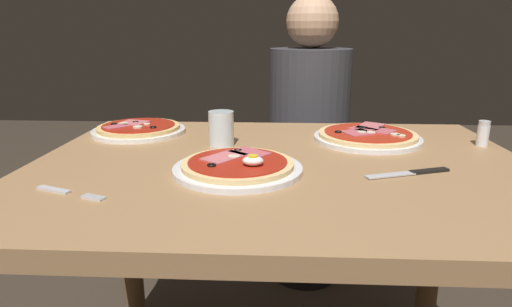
{
  "coord_description": "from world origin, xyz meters",
  "views": [
    {
      "loc": [
        -0.01,
        -0.96,
        1.05
      ],
      "look_at": [
        -0.06,
        -0.04,
        0.79
      ],
      "focal_mm": 30.26,
      "sensor_mm": 36.0,
      "label": 1
    }
  ],
  "objects_px": {
    "dining_table": "(280,209)",
    "pizza_across_left": "(139,129)",
    "pizza_foreground": "(238,166)",
    "diner_person": "(308,153)",
    "knife": "(414,173)",
    "water_glass_near": "(221,131)",
    "pizza_across_right": "(367,136)",
    "fork": "(65,192)",
    "salt_shaker": "(483,134)"
  },
  "relations": [
    {
      "from": "knife",
      "to": "pizza_foreground",
      "type": "bearing_deg",
      "value": -179.28
    },
    {
      "from": "fork",
      "to": "salt_shaker",
      "type": "relative_size",
      "value": 2.28
    },
    {
      "from": "dining_table",
      "to": "pizza_across_right",
      "type": "distance_m",
      "value": 0.34
    },
    {
      "from": "fork",
      "to": "pizza_across_left",
      "type": "bearing_deg",
      "value": 91.71
    },
    {
      "from": "pizza_foreground",
      "to": "diner_person",
      "type": "xyz_separation_m",
      "value": [
        0.21,
        0.85,
        -0.21
      ]
    },
    {
      "from": "pizza_across_right",
      "to": "knife",
      "type": "bearing_deg",
      "value": -81.64
    },
    {
      "from": "dining_table",
      "to": "water_glass_near",
      "type": "relative_size",
      "value": 12.7
    },
    {
      "from": "pizza_foreground",
      "to": "diner_person",
      "type": "bearing_deg",
      "value": 76.0
    },
    {
      "from": "salt_shaker",
      "to": "diner_person",
      "type": "relative_size",
      "value": 0.06
    },
    {
      "from": "pizza_foreground",
      "to": "pizza_across_left",
      "type": "distance_m",
      "value": 0.48
    },
    {
      "from": "salt_shaker",
      "to": "diner_person",
      "type": "height_order",
      "value": "diner_person"
    },
    {
      "from": "pizza_across_right",
      "to": "water_glass_near",
      "type": "relative_size",
      "value": 3.21
    },
    {
      "from": "pizza_foreground",
      "to": "water_glass_near",
      "type": "distance_m",
      "value": 0.23
    },
    {
      "from": "dining_table",
      "to": "pizza_foreground",
      "type": "distance_m",
      "value": 0.18
    },
    {
      "from": "pizza_across_right",
      "to": "fork",
      "type": "xyz_separation_m",
      "value": [
        -0.64,
        -0.43,
        -0.01
      ]
    },
    {
      "from": "pizza_across_right",
      "to": "diner_person",
      "type": "relative_size",
      "value": 0.25
    },
    {
      "from": "salt_shaker",
      "to": "diner_person",
      "type": "xyz_separation_m",
      "value": [
        -0.41,
        0.6,
        -0.23
      ]
    },
    {
      "from": "pizza_foreground",
      "to": "water_glass_near",
      "type": "bearing_deg",
      "value": 106.16
    },
    {
      "from": "fork",
      "to": "diner_person",
      "type": "distance_m",
      "value": 1.14
    },
    {
      "from": "knife",
      "to": "fork",
      "type": "bearing_deg",
      "value": -167.87
    },
    {
      "from": "fork",
      "to": "water_glass_near",
      "type": "bearing_deg",
      "value": 55.48
    },
    {
      "from": "pizza_across_right",
      "to": "salt_shaker",
      "type": "relative_size",
      "value": 4.35
    },
    {
      "from": "water_glass_near",
      "to": "pizza_across_right",
      "type": "bearing_deg",
      "value": 10.2
    },
    {
      "from": "pizza_foreground",
      "to": "dining_table",
      "type": "bearing_deg",
      "value": 40.67
    },
    {
      "from": "pizza_foreground",
      "to": "salt_shaker",
      "type": "bearing_deg",
      "value": 21.7
    },
    {
      "from": "pizza_across_right",
      "to": "diner_person",
      "type": "distance_m",
      "value": 0.61
    },
    {
      "from": "knife",
      "to": "salt_shaker",
      "type": "bearing_deg",
      "value": 44.41
    },
    {
      "from": "salt_shaker",
      "to": "dining_table",
      "type": "bearing_deg",
      "value": -162.42
    },
    {
      "from": "dining_table",
      "to": "pizza_across_left",
      "type": "xyz_separation_m",
      "value": [
        -0.42,
        0.27,
        0.13
      ]
    },
    {
      "from": "pizza_across_right",
      "to": "knife",
      "type": "distance_m",
      "value": 0.29
    },
    {
      "from": "water_glass_near",
      "to": "fork",
      "type": "relative_size",
      "value": 0.59
    },
    {
      "from": "pizza_foreground",
      "to": "water_glass_near",
      "type": "height_order",
      "value": "water_glass_near"
    },
    {
      "from": "salt_shaker",
      "to": "diner_person",
      "type": "bearing_deg",
      "value": 124.24
    },
    {
      "from": "dining_table",
      "to": "salt_shaker",
      "type": "distance_m",
      "value": 0.57
    },
    {
      "from": "water_glass_near",
      "to": "fork",
      "type": "xyz_separation_m",
      "value": [
        -0.25,
        -0.36,
        -0.04
      ]
    },
    {
      "from": "knife",
      "to": "dining_table",
      "type": "bearing_deg",
      "value": 165.02
    },
    {
      "from": "pizza_foreground",
      "to": "salt_shaker",
      "type": "height_order",
      "value": "salt_shaker"
    },
    {
      "from": "knife",
      "to": "diner_person",
      "type": "relative_size",
      "value": 0.16
    },
    {
      "from": "pizza_across_right",
      "to": "pizza_foreground",
      "type": "bearing_deg",
      "value": -138.87
    },
    {
      "from": "pizza_across_left",
      "to": "water_glass_near",
      "type": "height_order",
      "value": "water_glass_near"
    },
    {
      "from": "fork",
      "to": "salt_shaker",
      "type": "height_order",
      "value": "salt_shaker"
    },
    {
      "from": "dining_table",
      "to": "pizza_across_right",
      "type": "bearing_deg",
      "value": 41.31
    },
    {
      "from": "water_glass_near",
      "to": "fork",
      "type": "bearing_deg",
      "value": -124.52
    },
    {
      "from": "pizza_across_left",
      "to": "knife",
      "type": "xyz_separation_m",
      "value": [
        0.7,
        -0.34,
        -0.01
      ]
    },
    {
      "from": "water_glass_near",
      "to": "diner_person",
      "type": "xyz_separation_m",
      "value": [
        0.27,
        0.63,
        -0.23
      ]
    },
    {
      "from": "pizza_foreground",
      "to": "water_glass_near",
      "type": "xyz_separation_m",
      "value": [
        -0.06,
        0.22,
        0.03
      ]
    },
    {
      "from": "pizza_foreground",
      "to": "pizza_across_right",
      "type": "relative_size",
      "value": 0.95
    },
    {
      "from": "knife",
      "to": "water_glass_near",
      "type": "bearing_deg",
      "value": 153.92
    },
    {
      "from": "pizza_foreground",
      "to": "knife",
      "type": "height_order",
      "value": "pizza_foreground"
    },
    {
      "from": "pizza_across_left",
      "to": "fork",
      "type": "distance_m",
      "value": 0.49
    }
  ]
}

